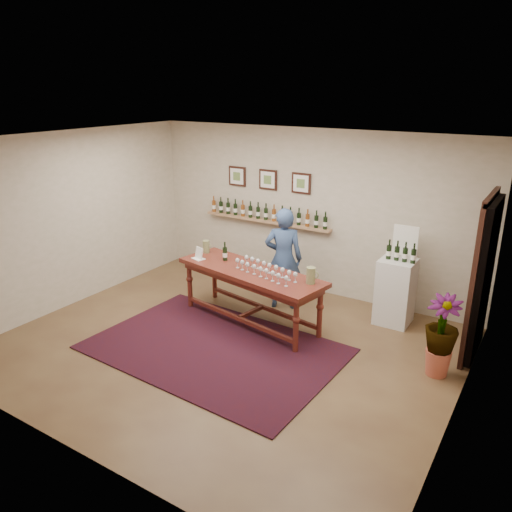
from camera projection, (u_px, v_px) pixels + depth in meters
The scene contains 14 objects.
ground at pixel (226, 346), 6.94m from camera, with size 6.00×6.00×0.00m, color brown.
room_shell at pixel (423, 260), 7.00m from camera, with size 6.00×6.00×6.00m.
rug at pixel (214, 348), 6.87m from camera, with size 3.35×2.23×0.02m, color #4D0F0D.
tasting_table at pixel (250, 278), 7.44m from camera, with size 2.49×1.18×0.85m.
table_glasses at pixel (265, 270), 7.18m from camera, with size 1.16×0.27×0.16m, color silver, non-canonical shape.
table_bottles at pixel (227, 251), 7.78m from camera, with size 0.27×0.15×0.29m, color black, non-canonical shape.
pitcher_left at pixel (206, 247), 8.13m from camera, with size 0.13×0.13×0.20m, color olive, non-canonical shape.
pitcher_right at pixel (311, 275), 6.86m from camera, with size 0.15×0.15×0.23m, color olive, non-canonical shape.
menu_card at pixel (199, 253), 7.85m from camera, with size 0.20×0.14×0.18m, color white.
display_pedestal at pixel (395, 291), 7.50m from camera, with size 0.51×0.51×1.01m, color silver.
pedestal_bottles at pixel (401, 251), 7.24m from camera, with size 0.29×0.08×0.29m, color black, non-canonical shape.
info_sign at pixel (405, 241), 7.38m from camera, with size 0.37×0.02×0.51m, color white.
potted_plant at pixel (441, 336), 6.11m from camera, with size 0.51×0.51×0.92m.
person at pixel (283, 259), 7.94m from camera, with size 0.60×0.40×1.66m, color #324A77.
Camera 1 is at (3.63, -4.99, 3.45)m, focal length 35.00 mm.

